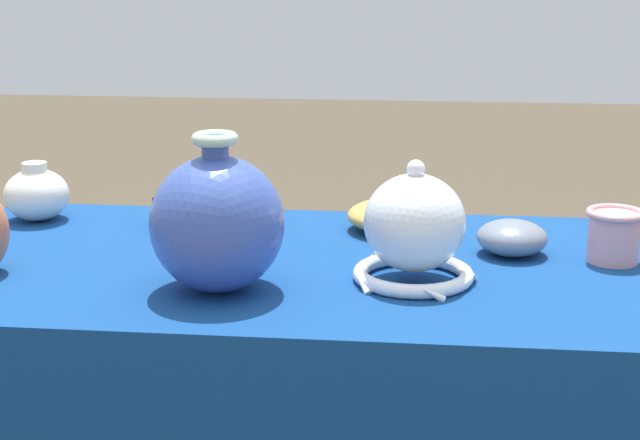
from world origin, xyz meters
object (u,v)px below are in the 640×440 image
mosaic_tile_box (210,210)px  bowl_shallow_ochre (394,216)px  vase_dome_bell (414,232)px  bowl_shallow_slate (512,238)px  vase_tall_bulbous (217,223)px  cup_wide_rose (614,234)px  jar_round_ivory (36,194)px

mosaic_tile_box → bowl_shallow_ochre: bearing=14.7°
vase_dome_bell → bowl_shallow_slate: vase_dome_bell is taller
vase_tall_bulbous → bowl_shallow_slate: 0.51m
mosaic_tile_box → bowl_shallow_ochre: (0.33, 0.01, -0.00)m
cup_wide_rose → bowl_shallow_ochre: (-0.36, 0.15, -0.02)m
cup_wide_rose → jar_round_ivory: bearing=171.8°
vase_dome_bell → bowl_shallow_ochre: vase_dome_bell is taller
bowl_shallow_ochre → jar_round_ivory: bearing=179.9°
cup_wide_rose → bowl_shallow_ochre: bearing=157.8°
vase_tall_bulbous → mosaic_tile_box: 0.36m
bowl_shallow_slate → bowl_shallow_ochre: size_ratio=0.70×
bowl_shallow_slate → bowl_shallow_ochre: 0.24m
vase_dome_bell → bowl_shallow_ochre: (-0.04, 0.28, -0.05)m
vase_dome_bell → mosaic_tile_box: size_ratio=1.06×
vase_tall_bulbous → vase_dome_bell: 0.30m
mosaic_tile_box → cup_wide_rose: (0.69, -0.13, 0.02)m
cup_wide_rose → bowl_shallow_slate: size_ratio=0.81×
mosaic_tile_box → cup_wide_rose: size_ratio=1.99×
jar_round_ivory → bowl_shallow_slate: 0.88m
bowl_shallow_ochre → vase_tall_bulbous: bearing=-125.2°
mosaic_tile_box → bowl_shallow_slate: size_ratio=1.61×
bowl_shallow_slate → bowl_shallow_ochre: bearing=148.1°
mosaic_tile_box → bowl_shallow_slate: bearing=0.6°
vase_tall_bulbous → bowl_shallow_slate: bearing=26.7°
vase_dome_bell → mosaic_tile_box: bearing=144.5°
vase_tall_bulbous → jar_round_ivory: vase_tall_bulbous is taller
vase_tall_bulbous → mosaic_tile_box: bearing=104.5°
vase_dome_bell → jar_round_ivory: size_ratio=1.66×
vase_dome_bell → cup_wide_rose: bearing=22.6°
cup_wide_rose → bowl_shallow_ochre: 0.39m
jar_round_ivory → bowl_shallow_ochre: 0.67m
jar_round_ivory → bowl_shallow_ochre: size_ratio=0.72×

